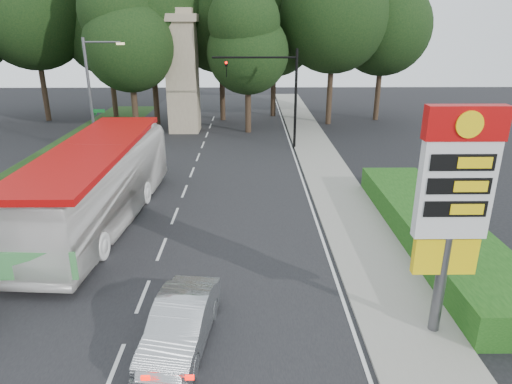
{
  "coord_description": "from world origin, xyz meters",
  "views": [
    {
      "loc": [
        3.71,
        -9.45,
        8.74
      ],
      "look_at": [
        3.92,
        8.38,
        2.2
      ],
      "focal_mm": 32.0,
      "sensor_mm": 36.0,
      "label": 1
    }
  ],
  "objects_px": {
    "transit_bus": "(97,185)",
    "sedan_silver": "(181,324)",
    "streetlight_signs": "(93,93)",
    "gas_station_pylon": "(454,194)",
    "traffic_signal_mast": "(278,85)",
    "monument": "(182,71)"
  },
  "relations": [
    {
      "from": "transit_bus",
      "to": "sedan_silver",
      "type": "distance_m",
      "value": 10.18
    },
    {
      "from": "streetlight_signs",
      "to": "sedan_silver",
      "type": "bearing_deg",
      "value": -67.06
    },
    {
      "from": "gas_station_pylon",
      "to": "sedan_silver",
      "type": "bearing_deg",
      "value": -176.37
    },
    {
      "from": "traffic_signal_mast",
      "to": "streetlight_signs",
      "type": "relative_size",
      "value": 0.9
    },
    {
      "from": "gas_station_pylon",
      "to": "streetlight_signs",
      "type": "relative_size",
      "value": 0.86
    },
    {
      "from": "monument",
      "to": "transit_bus",
      "type": "xyz_separation_m",
      "value": [
        -1.32,
        -19.7,
        -3.25
      ]
    },
    {
      "from": "traffic_signal_mast",
      "to": "sedan_silver",
      "type": "xyz_separation_m",
      "value": [
        -3.99,
        -22.48,
        -3.96
      ]
    },
    {
      "from": "gas_station_pylon",
      "to": "traffic_signal_mast",
      "type": "xyz_separation_m",
      "value": [
        -3.52,
        22.0,
        0.22
      ]
    },
    {
      "from": "gas_station_pylon",
      "to": "monument",
      "type": "xyz_separation_m",
      "value": [
        -11.2,
        28.01,
        0.66
      ]
    },
    {
      "from": "gas_station_pylon",
      "to": "sedan_silver",
      "type": "distance_m",
      "value": 8.4
    },
    {
      "from": "monument",
      "to": "sedan_silver",
      "type": "bearing_deg",
      "value": -82.63
    },
    {
      "from": "traffic_signal_mast",
      "to": "streetlight_signs",
      "type": "distance_m",
      "value": 12.83
    },
    {
      "from": "streetlight_signs",
      "to": "monument",
      "type": "xyz_separation_m",
      "value": [
        4.99,
        7.99,
        0.67
      ]
    },
    {
      "from": "streetlight_signs",
      "to": "monument",
      "type": "height_order",
      "value": "monument"
    },
    {
      "from": "traffic_signal_mast",
      "to": "monument",
      "type": "bearing_deg",
      "value": 142.0
    },
    {
      "from": "streetlight_signs",
      "to": "monument",
      "type": "bearing_deg",
      "value": 58.03
    },
    {
      "from": "gas_station_pylon",
      "to": "streetlight_signs",
      "type": "distance_m",
      "value": 25.74
    },
    {
      "from": "monument",
      "to": "sedan_silver",
      "type": "xyz_separation_m",
      "value": [
        3.69,
        -28.48,
        -4.39
      ]
    },
    {
      "from": "gas_station_pylon",
      "to": "monument",
      "type": "height_order",
      "value": "monument"
    },
    {
      "from": "streetlight_signs",
      "to": "transit_bus",
      "type": "relative_size",
      "value": 0.6
    },
    {
      "from": "traffic_signal_mast",
      "to": "transit_bus",
      "type": "relative_size",
      "value": 0.54
    },
    {
      "from": "gas_station_pylon",
      "to": "transit_bus",
      "type": "distance_m",
      "value": 15.25
    }
  ]
}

